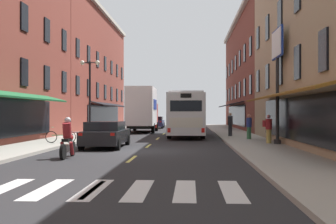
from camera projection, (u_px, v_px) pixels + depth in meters
name	position (u px, v px, depth m)	size (l,w,h in m)	color
ground_plane	(142.00, 152.00, 19.88)	(34.80, 80.00, 0.10)	#28282B
lane_centre_dashes	(142.00, 151.00, 19.63)	(0.14, 73.90, 0.01)	#DBCC4C
crosswalk_near	(93.00, 189.00, 9.89)	(7.10, 2.80, 0.01)	silver
sidewalk_left	(22.00, 149.00, 20.20)	(3.00, 80.00, 0.14)	#A39E93
sidewalk_right	(266.00, 150.00, 19.55)	(3.00, 80.00, 0.14)	#A39E93
billboard_sign	(277.00, 58.00, 22.52)	(0.40, 2.49, 6.28)	black
transit_bus	(186.00, 114.00, 32.19)	(2.72, 11.09, 3.30)	silver
box_truck	(143.00, 110.00, 38.83)	(2.57, 7.90, 4.13)	#B21E19
sedan_near	(155.00, 122.00, 49.40)	(2.05, 4.77, 1.38)	navy
sedan_mid	(106.00, 134.00, 21.83)	(2.05, 4.82, 1.37)	black
motorcycle_rider	(68.00, 141.00, 16.74)	(0.62, 2.07, 1.66)	black
bicycle_near	(61.00, 136.00, 23.31)	(1.71, 0.48, 0.91)	black
pedestrian_near	(268.00, 128.00, 23.00)	(0.52, 0.45, 1.58)	#B29947
pedestrian_mid	(249.00, 126.00, 26.67)	(0.36, 0.36, 1.60)	#33663F
pedestrian_far	(230.00, 124.00, 30.12)	(0.36, 0.36, 1.70)	black
street_lamp_twin	(90.00, 94.00, 29.25)	(1.42, 0.32, 5.40)	black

